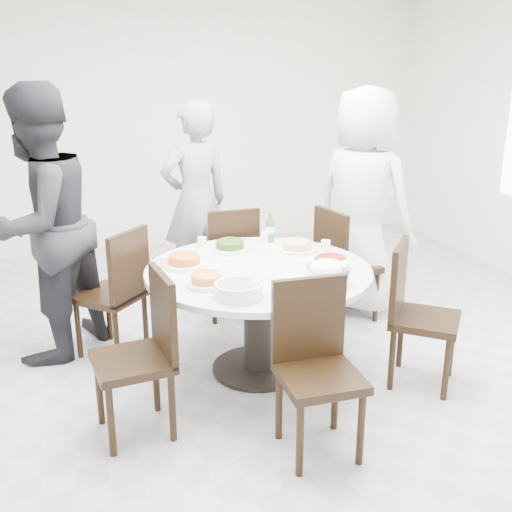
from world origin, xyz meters
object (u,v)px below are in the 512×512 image
object	(u,v)px
beverage_bottle	(270,228)
chair_s	(320,373)
chair_n	(228,261)
dining_table	(258,320)
diner_middle	(196,202)
chair_ne	(348,264)
chair_nw	(110,292)
chair_sw	(132,358)
rice_bowl	(328,276)
diner_left	(41,226)
diner_right	(363,202)
chair_se	(426,317)
soup_bowl	(239,290)

from	to	relation	value
beverage_bottle	chair_s	bearing A→B (deg)	-99.64
chair_n	dining_table	bearing A→B (deg)	84.55
chair_s	diner_middle	xyz separation A→B (m)	(-0.09, 2.51, 0.40)
chair_n	chair_ne	bearing A→B (deg)	154.70
chair_nw	diner_middle	bearing A→B (deg)	-178.36
chair_sw	rice_bowl	world-z (taller)	chair_sw
chair_sw	diner_left	xyz separation A→B (m)	(-0.44, 1.21, 0.49)
dining_table	chair_n	bearing A→B (deg)	85.88
chair_ne	chair_n	size ratio (longest dim) A/B	1.00
diner_right	dining_table	bearing A→B (deg)	94.36
chair_se	diner_middle	size ratio (longest dim) A/B	0.54
dining_table	chair_s	xyz separation A→B (m)	(0.02, -0.97, 0.10)
dining_table	diner_middle	xyz separation A→B (m)	(-0.07, 1.54, 0.50)
chair_sw	soup_bowl	world-z (taller)	chair_sw
soup_bowl	beverage_bottle	world-z (taller)	beverage_bottle
beverage_bottle	diner_right	bearing A→B (deg)	14.94
rice_bowl	beverage_bottle	distance (m)	0.98
dining_table	soup_bowl	size ratio (longest dim) A/B	5.37
chair_n	beverage_bottle	distance (m)	0.64
chair_n	soup_bowl	xyz separation A→B (m)	(-0.35, -1.48, 0.32)
chair_sw	soup_bowl	bearing A→B (deg)	86.33
chair_s	beverage_bottle	bearing A→B (deg)	82.49
chair_n	chair_sw	distance (m)	1.80
chair_ne	diner_middle	xyz separation A→B (m)	(-1.06, 0.92, 0.40)
dining_table	diner_middle	distance (m)	1.62
chair_ne	soup_bowl	xyz separation A→B (m)	(-1.26, -1.08, 0.32)
beverage_bottle	chair_nw	bearing A→B (deg)	178.49
dining_table	chair_se	xyz separation A→B (m)	(0.98, -0.50, 0.10)
chair_sw	chair_s	distance (m)	1.05
diner_middle	rice_bowl	size ratio (longest dim) A/B	6.61
diner_left	rice_bowl	bearing A→B (deg)	98.48
chair_se	rice_bowl	world-z (taller)	chair_se
diner_left	beverage_bottle	xyz separation A→B (m)	(1.63, -0.17, -0.11)
diner_right	beverage_bottle	bearing A→B (deg)	75.23
chair_n	diner_middle	distance (m)	0.67
chair_n	chair_s	bearing A→B (deg)	87.12
chair_sw	diner_right	size ratio (longest dim) A/B	0.50
chair_n	chair_sw	size ratio (longest dim) A/B	1.00
chair_ne	chair_se	bearing A→B (deg)	168.95
chair_nw	beverage_bottle	distance (m)	1.27
dining_table	chair_sw	distance (m)	1.03
chair_nw	beverage_bottle	bearing A→B (deg)	132.22
dining_table	chair_sw	size ratio (longest dim) A/B	1.58
dining_table	chair_n	xyz separation A→B (m)	(0.07, 1.03, 0.10)
diner_right	diner_left	xyz separation A→B (m)	(-2.53, -0.07, 0.03)
chair_sw	diner_left	bearing A→B (deg)	-165.86
chair_sw	diner_right	distance (m)	2.49
chair_se	rice_bowl	bearing A→B (deg)	123.99
chair_s	chair_se	size ratio (longest dim) A/B	1.00
chair_sw	chair_nw	bearing A→B (deg)	175.35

